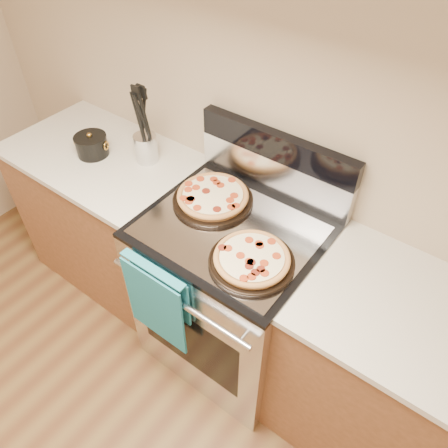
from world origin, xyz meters
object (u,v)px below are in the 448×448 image
Objects in this scene: pepperoni_pizza_back at (213,197)px; pepperoni_pizza_front at (252,259)px; range_body at (232,294)px; utensil_crock at (146,148)px; saucepan at (92,146)px.

pepperoni_pizza_front is at bearing -30.04° from pepperoni_pizza_back.
range_body is at bearing 144.16° from pepperoni_pizza_front.
pepperoni_pizza_back is at bearing 149.96° from pepperoni_pizza_front.
range_body is 6.32× the size of utensil_crock.
pepperoni_pizza_back reaches higher than pepperoni_pizza_front.
pepperoni_pizza_front is at bearing -18.19° from utensil_crock.
saucepan reaches higher than range_body.
pepperoni_pizza_back is 1.07× the size of pepperoni_pizza_front.
range_body is 2.53× the size of pepperoni_pizza_back.
pepperoni_pizza_front is 2.09× the size of saucepan.
utensil_crock reaches higher than saucepan.
utensil_crock is (-0.82, 0.27, 0.03)m from pepperoni_pizza_front.
saucepan is at bearing -175.24° from pepperoni_pizza_back.
utensil_crock is at bearing 26.66° from saucepan.
range_body is at bearing -12.28° from utensil_crock.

